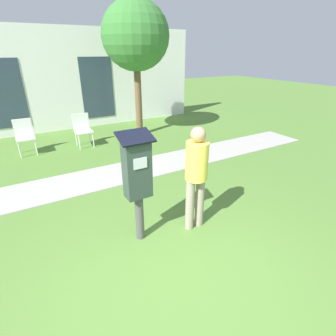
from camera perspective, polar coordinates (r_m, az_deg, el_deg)
ground_plane at (r=3.37m, az=1.76°, el=-23.60°), size 40.00×40.00×0.00m
sidewalk at (r=5.77m, az=-15.04°, el=-2.19°), size 12.00×1.10×0.02m
building_facade at (r=9.55m, az=-23.91°, el=16.93°), size 10.00×0.26×3.20m
parking_meter at (r=3.44m, az=-6.70°, el=-1.44°), size 0.44×0.31×1.59m
person_standing at (r=3.73m, az=6.19°, el=-0.82°), size 0.32×0.32×1.58m
outdoor_chair_left at (r=7.74m, az=-28.79°, el=6.53°), size 0.44×0.44×0.90m
outdoor_chair_middle at (r=7.76m, az=-18.12°, el=8.39°), size 0.44×0.44×0.90m
tree at (r=8.23m, az=-7.07°, el=26.53°), size 1.90×1.90×3.82m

